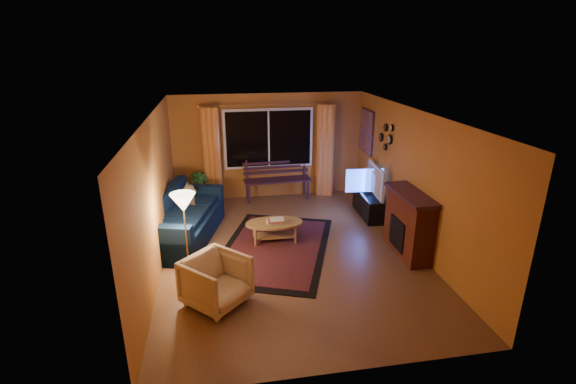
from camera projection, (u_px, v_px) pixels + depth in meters
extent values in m
cube|color=brown|center=(291.00, 252.00, 7.59)|extent=(4.50, 6.00, 0.02)
cube|color=white|center=(291.00, 113.00, 6.74)|extent=(4.50, 6.00, 0.02)
cube|color=#BD732E|center=(268.00, 146.00, 9.96)|extent=(4.50, 0.02, 2.50)
cube|color=#BD732E|center=(155.00, 195.00, 6.80)|extent=(0.02, 6.00, 2.50)
cube|color=#BD732E|center=(414.00, 180.00, 7.53)|extent=(0.02, 6.00, 2.50)
cube|color=black|center=(269.00, 139.00, 9.83)|extent=(2.00, 0.02, 1.30)
cylinder|color=#BF8C3F|center=(268.00, 105.00, 9.52)|extent=(3.20, 0.03, 0.03)
cylinder|color=orange|center=(212.00, 156.00, 9.66)|extent=(0.36, 0.36, 2.24)
cylinder|color=orange|center=(324.00, 151.00, 10.10)|extent=(0.36, 0.36, 2.24)
cube|color=#2F1826|center=(278.00, 189.00, 10.08)|extent=(1.62, 0.55, 0.48)
imported|color=#235B1E|center=(199.00, 190.00, 9.59)|extent=(0.58, 0.58, 0.80)
cube|color=black|center=(184.00, 217.00, 7.94)|extent=(1.54, 2.46, 0.93)
imported|color=beige|center=(216.00, 279.00, 5.96)|extent=(1.07, 1.07, 0.81)
cylinder|color=#BF8C3F|center=(186.00, 234.00, 6.74)|extent=(0.28, 0.28, 1.35)
cube|color=#701C01|center=(275.00, 248.00, 7.71)|extent=(2.77, 3.41, 0.02)
cylinder|color=#AD8348|center=(274.00, 232.00, 7.93)|extent=(1.12, 1.12, 0.40)
cube|color=black|center=(369.00, 205.00, 9.11)|extent=(0.44, 1.19, 0.49)
imported|color=black|center=(371.00, 180.00, 8.92)|extent=(0.25, 1.12, 0.64)
cube|color=maroon|center=(409.00, 225.00, 7.36)|extent=(0.40, 1.20, 1.10)
cube|color=#D9580C|center=(366.00, 131.00, 9.66)|extent=(0.04, 0.76, 0.96)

